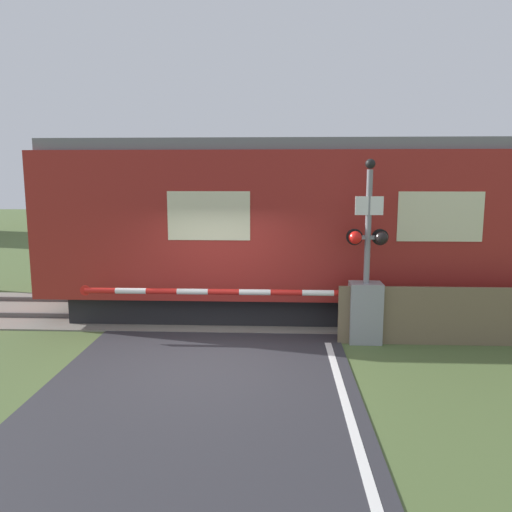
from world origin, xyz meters
TOP-DOWN VIEW (x-y plane):
  - ground_plane at (0.00, 0.00)m, footprint 80.00×80.00m
  - track_bed at (0.00, 3.14)m, footprint 36.00×3.20m
  - train at (4.28, 3.14)m, footprint 16.43×2.74m
  - crossing_barrier at (2.31, 1.15)m, footprint 5.75×0.44m
  - signal_post at (2.79, 1.12)m, footprint 0.77×0.26m
  - roadside_fence at (4.40, 1.06)m, footprint 4.24×0.06m

SIDE VIEW (x-z plane):
  - ground_plane at x=0.00m, z-range 0.00..0.00m
  - track_bed at x=0.00m, z-range -0.04..0.09m
  - roadside_fence at x=4.40m, z-range 0.00..1.10m
  - crossing_barrier at x=2.31m, z-range 0.07..1.22m
  - signal_post at x=2.79m, z-range 0.24..3.66m
  - train at x=4.28m, z-range 0.05..3.91m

